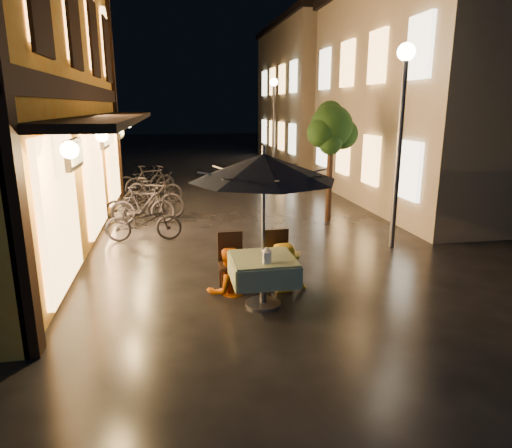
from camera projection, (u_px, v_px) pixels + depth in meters
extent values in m
plane|color=black|center=(280.00, 292.00, 7.62)|extent=(90.00, 90.00, 0.00)
cube|color=black|center=(86.00, 92.00, 9.99)|extent=(0.12, 11.00, 0.35)
cube|color=black|center=(114.00, 118.00, 10.23)|extent=(1.20, 10.50, 0.12)
cube|color=#F9B15C|center=(72.00, 20.00, 8.72)|extent=(0.10, 0.90, 1.50)
cube|color=#F9B15C|center=(93.00, 39.00, 11.09)|extent=(0.10, 0.90, 1.50)
cube|color=#F9B15C|center=(106.00, 50.00, 13.47)|extent=(0.10, 0.90, 1.50)
cube|color=#F9B15C|center=(60.00, 212.00, 7.14)|extent=(0.10, 2.20, 2.40)
cube|color=#F9B15C|center=(95.00, 178.00, 10.47)|extent=(0.10, 2.20, 2.40)
cube|color=#F9B15C|center=(113.00, 161.00, 13.80)|extent=(0.10, 2.20, 2.40)
cube|color=#A19481|center=(466.00, 98.00, 14.31)|extent=(7.00, 9.00, 6.50)
cube|color=#F9B15C|center=(409.00, 171.00, 10.99)|extent=(0.10, 1.00, 1.40)
cube|color=#F9B15C|center=(420.00, 47.00, 10.28)|extent=(0.10, 1.00, 1.40)
cube|color=#F9B15C|center=(371.00, 160.00, 13.08)|extent=(0.10, 1.00, 1.40)
cube|color=#F9B15C|center=(377.00, 57.00, 12.38)|extent=(0.10, 1.00, 1.40)
cube|color=#F9B15C|center=(343.00, 153.00, 15.17)|extent=(0.10, 1.00, 1.40)
cube|color=#F9B15C|center=(347.00, 64.00, 14.47)|extent=(0.10, 1.00, 1.40)
cube|color=#F9B15C|center=(322.00, 147.00, 17.27)|extent=(0.10, 1.00, 1.40)
cube|color=#F9B15C|center=(325.00, 69.00, 16.56)|extent=(0.10, 1.00, 1.40)
cube|color=#A19481|center=(337.00, 97.00, 25.20)|extent=(7.00, 10.00, 7.00)
cube|color=black|center=(340.00, 26.00, 24.28)|extent=(7.30, 10.30, 0.30)
cube|color=#F9B15C|center=(292.00, 139.00, 21.46)|extent=(0.10, 1.00, 1.40)
cube|color=#F9B15C|center=(293.00, 77.00, 20.75)|extent=(0.10, 1.00, 1.40)
cube|color=#F9B15C|center=(281.00, 136.00, 23.55)|extent=(0.10, 1.00, 1.40)
cube|color=#F9B15C|center=(282.00, 79.00, 22.85)|extent=(0.10, 1.00, 1.40)
cube|color=#F9B15C|center=(272.00, 134.00, 25.64)|extent=(0.10, 1.00, 1.40)
cube|color=#F9B15C|center=(272.00, 82.00, 24.94)|extent=(0.10, 1.00, 1.40)
cube|color=#F9B15C|center=(264.00, 132.00, 27.74)|extent=(0.10, 1.00, 1.40)
cube|color=#F9B15C|center=(264.00, 83.00, 27.03)|extent=(0.10, 1.00, 1.40)
cylinder|color=black|center=(329.00, 180.00, 12.05)|extent=(0.16, 0.16, 2.20)
sphere|color=black|center=(331.00, 126.00, 11.70)|extent=(1.10, 1.10, 1.10)
sphere|color=black|center=(343.00, 134.00, 11.91)|extent=(0.80, 0.80, 0.80)
sphere|color=black|center=(322.00, 133.00, 11.54)|extent=(0.76, 0.76, 0.76)
sphere|color=black|center=(330.00, 114.00, 11.92)|extent=(0.70, 0.70, 0.70)
sphere|color=black|center=(330.00, 143.00, 11.54)|extent=(0.60, 0.60, 0.60)
cylinder|color=#59595E|center=(398.00, 156.00, 9.55)|extent=(0.12, 0.12, 4.00)
sphere|color=beige|center=(406.00, 52.00, 9.04)|extent=(0.36, 0.36, 0.36)
cylinder|color=#59595E|center=(273.00, 129.00, 20.97)|extent=(0.12, 0.12, 4.00)
sphere|color=beige|center=(274.00, 82.00, 20.46)|extent=(0.36, 0.36, 0.36)
cylinder|color=#59595E|center=(263.00, 283.00, 7.03)|extent=(0.10, 0.10, 0.72)
cylinder|color=#59595E|center=(263.00, 303.00, 7.12)|extent=(0.56, 0.56, 0.04)
cube|color=#335B38|center=(263.00, 259.00, 6.94)|extent=(0.95, 0.95, 0.06)
cube|color=#335B38|center=(293.00, 267.00, 7.06)|extent=(0.04, 0.95, 0.33)
cube|color=#335B38|center=(232.00, 271.00, 6.89)|extent=(0.04, 0.95, 0.33)
cube|color=#335B38|center=(257.00, 259.00, 7.43)|extent=(0.95, 0.04, 0.33)
cube|color=#335B38|center=(270.00, 281.00, 6.52)|extent=(0.95, 0.04, 0.33)
cylinder|color=#59595E|center=(263.00, 234.00, 6.84)|extent=(0.05, 0.05, 2.30)
cone|color=black|center=(264.00, 167.00, 6.58)|extent=(2.18, 2.18, 0.39)
cylinder|color=#59595E|center=(264.00, 150.00, 6.52)|extent=(0.06, 0.06, 0.12)
cube|color=black|center=(232.00, 265.00, 7.56)|extent=(0.42, 0.42, 0.05)
cube|color=black|center=(230.00, 247.00, 7.68)|extent=(0.42, 0.04, 0.55)
cylinder|color=black|center=(222.00, 283.00, 7.42)|extent=(0.04, 0.04, 0.43)
cylinder|color=black|center=(244.00, 282.00, 7.48)|extent=(0.04, 0.04, 0.43)
cylinder|color=black|center=(220.00, 275.00, 7.76)|extent=(0.04, 0.04, 0.43)
cylinder|color=black|center=(241.00, 274.00, 7.82)|extent=(0.04, 0.04, 0.43)
cube|color=black|center=(279.00, 262.00, 7.70)|extent=(0.42, 0.42, 0.05)
cube|color=black|center=(276.00, 245.00, 7.82)|extent=(0.42, 0.04, 0.55)
cylinder|color=black|center=(270.00, 280.00, 7.56)|extent=(0.04, 0.04, 0.43)
cylinder|color=black|center=(291.00, 278.00, 7.62)|extent=(0.04, 0.04, 0.43)
cylinder|color=black|center=(266.00, 272.00, 7.90)|extent=(0.04, 0.04, 0.43)
cylinder|color=black|center=(286.00, 271.00, 7.96)|extent=(0.04, 0.04, 0.43)
cube|color=white|center=(267.00, 257.00, 6.65)|extent=(0.11, 0.11, 0.18)
cube|color=#FFD88C|center=(267.00, 258.00, 6.65)|extent=(0.07, 0.07, 0.12)
cone|color=white|center=(267.00, 249.00, 6.62)|extent=(0.16, 0.16, 0.07)
imported|color=#D25A00|center=(227.00, 249.00, 7.41)|extent=(0.86, 0.75, 1.52)
imported|color=yellow|center=(284.00, 244.00, 7.55)|extent=(1.03, 0.61, 1.57)
imported|color=black|center=(143.00, 222.00, 10.41)|extent=(1.74, 0.66, 0.90)
imported|color=black|center=(143.00, 205.00, 11.88)|extent=(1.68, 0.54, 1.00)
imported|color=black|center=(137.00, 204.00, 12.27)|extent=(1.70, 0.65, 0.88)
imported|color=black|center=(153.00, 197.00, 12.61)|extent=(1.90, 1.21, 1.11)
imported|color=black|center=(155.00, 187.00, 14.69)|extent=(1.89, 1.09, 0.94)
imported|color=black|center=(150.00, 181.00, 15.54)|extent=(1.84, 1.18, 1.07)
imported|color=black|center=(142.00, 179.00, 16.54)|extent=(1.76, 0.89, 0.88)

